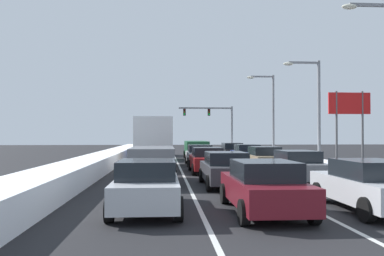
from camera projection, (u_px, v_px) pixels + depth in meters
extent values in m
plane|color=black|center=(208.00, 171.00, 24.33)|extent=(126.25, 126.25, 0.00)
cube|color=silver|center=(224.00, 165.00, 29.30)|extent=(0.14, 53.41, 0.01)
cube|color=silver|center=(179.00, 165.00, 29.05)|extent=(0.14, 53.41, 0.01)
cube|color=white|center=(292.00, 160.00, 29.68)|extent=(1.90, 53.41, 0.61)
cube|color=white|center=(107.00, 159.00, 28.68)|extent=(1.95, 53.41, 0.93)
cube|color=#B7BABF|center=(368.00, 189.00, 11.55)|extent=(1.82, 4.50, 0.70)
cube|color=black|center=(371.00, 169.00, 11.41)|extent=(1.64, 2.20, 0.55)
cylinder|color=black|center=(318.00, 192.00, 13.03)|extent=(0.22, 0.66, 0.66)
cylinder|color=black|center=(370.00, 192.00, 13.15)|extent=(0.22, 0.66, 0.66)
cylinder|color=black|center=(366.00, 210.00, 9.94)|extent=(0.22, 0.66, 0.66)
cube|color=slate|center=(296.00, 169.00, 18.46)|extent=(1.82, 4.50, 0.70)
cube|color=black|center=(297.00, 156.00, 18.32)|extent=(1.64, 2.20, 0.55)
cube|color=red|center=(298.00, 171.00, 16.22)|extent=(0.24, 0.08, 0.14)
cube|color=red|center=(330.00, 171.00, 16.32)|extent=(0.24, 0.08, 0.14)
cylinder|color=black|center=(269.00, 172.00, 19.94)|extent=(0.22, 0.66, 0.66)
cylinder|color=black|center=(303.00, 172.00, 20.07)|extent=(0.22, 0.66, 0.66)
cylinder|color=black|center=(288.00, 179.00, 16.85)|extent=(0.22, 0.66, 0.66)
cylinder|color=black|center=(328.00, 179.00, 16.98)|extent=(0.22, 0.66, 0.66)
cube|color=#937F60|center=(264.00, 160.00, 24.64)|extent=(1.82, 4.50, 0.70)
cube|color=black|center=(264.00, 151.00, 24.50)|extent=(1.64, 2.20, 0.55)
cube|color=red|center=(262.00, 161.00, 22.40)|extent=(0.24, 0.08, 0.14)
cube|color=red|center=(285.00, 161.00, 22.50)|extent=(0.24, 0.08, 0.14)
cylinder|color=black|center=(245.00, 163.00, 26.12)|extent=(0.22, 0.66, 0.66)
cylinder|color=black|center=(271.00, 163.00, 26.25)|extent=(0.22, 0.66, 0.66)
cylinder|color=black|center=(256.00, 167.00, 23.03)|extent=(0.22, 0.66, 0.66)
cylinder|color=black|center=(285.00, 167.00, 23.15)|extent=(0.22, 0.66, 0.66)
cube|color=navy|center=(246.00, 156.00, 30.20)|extent=(1.82, 4.50, 0.70)
cube|color=black|center=(247.00, 148.00, 30.06)|extent=(1.64, 2.20, 0.55)
cube|color=red|center=(243.00, 156.00, 27.96)|extent=(0.24, 0.08, 0.14)
cube|color=red|center=(262.00, 156.00, 28.06)|extent=(0.24, 0.08, 0.14)
cylinder|color=black|center=(232.00, 158.00, 31.68)|extent=(0.22, 0.66, 0.66)
cylinder|color=black|center=(253.00, 158.00, 31.80)|extent=(0.22, 0.66, 0.66)
cylinder|color=black|center=(239.00, 161.00, 28.58)|extent=(0.22, 0.66, 0.66)
cylinder|color=black|center=(263.00, 161.00, 28.71)|extent=(0.22, 0.66, 0.66)
cube|color=black|center=(232.00, 152.00, 35.76)|extent=(1.82, 4.50, 0.70)
cube|color=black|center=(232.00, 146.00, 35.62)|extent=(1.64, 2.20, 0.55)
cube|color=red|center=(228.00, 152.00, 33.52)|extent=(0.24, 0.08, 0.14)
cube|color=red|center=(244.00, 152.00, 33.62)|extent=(0.24, 0.08, 0.14)
cylinder|color=black|center=(220.00, 155.00, 37.24)|extent=(0.22, 0.66, 0.66)
cylinder|color=black|center=(238.00, 155.00, 37.37)|extent=(0.22, 0.66, 0.66)
cylinder|color=black|center=(225.00, 157.00, 34.15)|extent=(0.22, 0.66, 0.66)
cylinder|color=black|center=(245.00, 157.00, 34.27)|extent=(0.22, 0.66, 0.66)
cube|color=maroon|center=(263.00, 191.00, 11.23)|extent=(1.82, 4.50, 0.70)
cube|color=black|center=(265.00, 170.00, 11.09)|extent=(1.64, 2.20, 0.55)
cube|color=red|center=(258.00, 200.00, 8.99)|extent=(0.24, 0.08, 0.14)
cube|color=red|center=(316.00, 199.00, 9.09)|extent=(0.24, 0.08, 0.14)
cylinder|color=black|center=(225.00, 194.00, 12.71)|extent=(0.22, 0.66, 0.66)
cylinder|color=black|center=(278.00, 193.00, 12.84)|extent=(0.22, 0.66, 0.66)
cylinder|color=black|center=(244.00, 212.00, 9.62)|extent=(0.22, 0.66, 0.66)
cylinder|color=black|center=(314.00, 211.00, 9.74)|extent=(0.22, 0.66, 0.66)
cube|color=#38383D|center=(225.00, 172.00, 16.98)|extent=(1.82, 4.50, 0.70)
cube|color=black|center=(226.00, 158.00, 16.84)|extent=(1.64, 2.20, 0.55)
cube|color=red|center=(216.00, 174.00, 14.74)|extent=(0.24, 0.08, 0.14)
cube|color=red|center=(252.00, 174.00, 14.84)|extent=(0.24, 0.08, 0.14)
cylinder|color=black|center=(202.00, 175.00, 18.46)|extent=(0.22, 0.66, 0.66)
cylinder|color=black|center=(239.00, 175.00, 18.59)|extent=(0.22, 0.66, 0.66)
cylinder|color=black|center=(209.00, 183.00, 15.37)|extent=(0.22, 0.66, 0.66)
cylinder|color=black|center=(253.00, 183.00, 15.50)|extent=(0.22, 0.66, 0.66)
cube|color=maroon|center=(207.00, 162.00, 23.04)|extent=(1.82, 4.50, 0.70)
cube|color=black|center=(207.00, 152.00, 22.90)|extent=(1.64, 2.20, 0.55)
cube|color=red|center=(198.00, 163.00, 20.80)|extent=(0.24, 0.08, 0.14)
cube|color=red|center=(224.00, 163.00, 20.90)|extent=(0.24, 0.08, 0.14)
cylinder|color=black|center=(190.00, 165.00, 24.52)|extent=(0.22, 0.66, 0.66)
cylinder|color=black|center=(218.00, 165.00, 24.64)|extent=(0.22, 0.66, 0.66)
cylinder|color=black|center=(194.00, 170.00, 21.42)|extent=(0.22, 0.66, 0.66)
cylinder|color=black|center=(226.00, 169.00, 21.55)|extent=(0.22, 0.66, 0.66)
cube|color=silver|center=(199.00, 157.00, 28.80)|extent=(1.82, 4.50, 0.70)
cube|color=black|center=(200.00, 149.00, 28.66)|extent=(1.64, 2.20, 0.55)
cube|color=red|center=(192.00, 157.00, 26.56)|extent=(0.24, 0.08, 0.14)
cube|color=red|center=(212.00, 157.00, 26.66)|extent=(0.24, 0.08, 0.14)
cylinder|color=black|center=(186.00, 159.00, 30.28)|extent=(0.22, 0.66, 0.66)
cylinder|color=black|center=(209.00, 159.00, 30.40)|extent=(0.22, 0.66, 0.66)
cylinder|color=black|center=(189.00, 162.00, 27.18)|extent=(0.22, 0.66, 0.66)
cylinder|color=black|center=(214.00, 162.00, 27.31)|extent=(0.22, 0.66, 0.66)
cube|color=#1E5633|center=(196.00, 148.00, 35.79)|extent=(1.95, 4.90, 1.25)
cube|color=black|center=(198.00, 146.00, 33.39)|extent=(1.56, 0.06, 0.55)
cube|color=red|center=(189.00, 150.00, 33.34)|extent=(0.20, 0.08, 0.28)
cube|color=red|center=(207.00, 150.00, 33.45)|extent=(0.20, 0.08, 0.28)
cylinder|color=black|center=(185.00, 154.00, 37.41)|extent=(0.25, 0.74, 0.74)
cylinder|color=black|center=(205.00, 154.00, 37.54)|extent=(0.25, 0.74, 0.74)
cylinder|color=black|center=(187.00, 156.00, 34.01)|extent=(0.25, 0.74, 0.74)
cylinder|color=black|center=(209.00, 156.00, 34.15)|extent=(0.25, 0.74, 0.74)
cube|color=#B7BABF|center=(147.00, 189.00, 11.55)|extent=(1.82, 4.50, 0.70)
cube|color=black|center=(147.00, 169.00, 11.41)|extent=(1.64, 2.20, 0.55)
cube|color=red|center=(114.00, 198.00, 9.31)|extent=(0.24, 0.08, 0.14)
cube|color=red|center=(172.00, 197.00, 9.41)|extent=(0.24, 0.08, 0.14)
cylinder|color=black|center=(122.00, 192.00, 13.03)|extent=(0.22, 0.66, 0.66)
cylinder|color=black|center=(175.00, 192.00, 13.15)|extent=(0.22, 0.66, 0.66)
cylinder|color=black|center=(109.00, 210.00, 9.93)|extent=(0.22, 0.66, 0.66)
cylinder|color=black|center=(179.00, 209.00, 10.06)|extent=(0.22, 0.66, 0.66)
cube|color=slate|center=(153.00, 160.00, 18.29)|extent=(1.95, 4.90, 1.25)
cube|color=black|center=(151.00, 158.00, 15.89)|extent=(1.56, 0.06, 0.55)
cube|color=red|center=(132.00, 167.00, 15.84)|extent=(0.20, 0.08, 0.28)
cube|color=red|center=(170.00, 167.00, 15.95)|extent=(0.20, 0.08, 0.28)
cylinder|color=black|center=(135.00, 172.00, 19.90)|extent=(0.25, 0.74, 0.74)
cylinder|color=black|center=(172.00, 171.00, 20.04)|extent=(0.25, 0.74, 0.74)
cylinder|color=black|center=(129.00, 179.00, 16.51)|extent=(0.25, 0.74, 0.74)
cylinder|color=black|center=(174.00, 179.00, 16.65)|extent=(0.25, 0.74, 0.74)
cube|color=#937F60|center=(155.00, 144.00, 29.11)|extent=(2.35, 2.20, 2.00)
cube|color=silver|center=(154.00, 138.00, 25.52)|extent=(2.35, 5.00, 2.60)
cylinder|color=black|center=(140.00, 159.00, 29.31)|extent=(0.28, 0.92, 0.92)
cylinder|color=black|center=(170.00, 158.00, 29.47)|extent=(0.28, 0.92, 0.92)
cylinder|color=black|center=(135.00, 164.00, 23.92)|extent=(0.28, 0.92, 0.92)
cylinder|color=black|center=(172.00, 164.00, 24.08)|extent=(0.28, 0.92, 0.92)
cube|color=navy|center=(159.00, 148.00, 34.58)|extent=(1.95, 4.90, 1.25)
cube|color=black|center=(158.00, 146.00, 32.18)|extent=(1.56, 0.06, 0.55)
cube|color=red|center=(149.00, 151.00, 32.12)|extent=(0.20, 0.08, 0.28)
cube|color=red|center=(168.00, 151.00, 32.24)|extent=(0.20, 0.08, 0.28)
cylinder|color=black|center=(149.00, 155.00, 36.19)|extent=(0.25, 0.74, 0.74)
cylinder|color=black|center=(169.00, 155.00, 36.33)|extent=(0.25, 0.74, 0.74)
cylinder|color=black|center=(147.00, 157.00, 32.80)|extent=(0.25, 0.74, 0.74)
cylinder|color=black|center=(170.00, 157.00, 32.94)|extent=(0.25, 0.74, 0.74)
cube|color=black|center=(158.00, 146.00, 41.67)|extent=(1.95, 4.90, 1.25)
cube|color=black|center=(158.00, 144.00, 39.27)|extent=(1.56, 0.06, 0.55)
cube|color=red|center=(150.00, 148.00, 39.22)|extent=(0.20, 0.08, 0.28)
cube|color=red|center=(165.00, 148.00, 39.33)|extent=(0.20, 0.08, 0.28)
cylinder|color=black|center=(150.00, 152.00, 43.28)|extent=(0.25, 0.74, 0.74)
cylinder|color=black|center=(167.00, 152.00, 43.42)|extent=(0.25, 0.74, 0.74)
cylinder|color=black|center=(149.00, 153.00, 39.89)|extent=(0.25, 0.74, 0.74)
cylinder|color=black|center=(167.00, 153.00, 40.03)|extent=(0.25, 0.74, 0.74)
cylinder|color=slate|center=(232.00, 129.00, 53.91)|extent=(0.28, 0.28, 6.20)
cube|color=slate|center=(205.00, 108.00, 53.70)|extent=(7.40, 0.20, 0.20)
cube|color=black|center=(209.00, 112.00, 53.72)|extent=(0.34, 0.34, 0.95)
sphere|color=#4C0A0A|center=(209.00, 110.00, 53.54)|extent=(0.22, 0.22, 0.22)
sphere|color=#593F0C|center=(209.00, 112.00, 53.54)|extent=(0.22, 0.22, 0.22)
sphere|color=green|center=(209.00, 114.00, 53.53)|extent=(0.22, 0.22, 0.22)
cube|color=black|center=(184.00, 112.00, 53.48)|extent=(0.34, 0.34, 0.95)
sphere|color=#4C0A0A|center=(185.00, 110.00, 53.30)|extent=(0.22, 0.22, 0.22)
sphere|color=#593F0C|center=(185.00, 112.00, 53.29)|extent=(0.22, 0.22, 0.22)
sphere|color=green|center=(185.00, 114.00, 53.29)|extent=(0.22, 0.22, 0.22)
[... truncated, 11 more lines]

